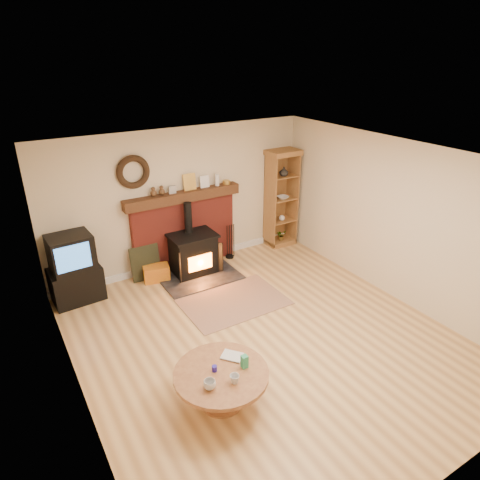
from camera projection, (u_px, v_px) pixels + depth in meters
ground at (264, 338)px, 6.19m from camera, size 5.50×5.50×0.00m
room_shell at (262, 226)px, 5.55m from camera, size 5.02×5.52×2.61m
chimney_breast at (184, 226)px, 7.94m from camera, size 2.20×0.22×1.78m
wood_stove at (194, 255)px, 7.80m from camera, size 1.40×1.00×1.33m
area_rug at (234, 302)px, 7.06m from camera, size 1.67×1.15×0.01m
tv_unit at (74, 270)px, 6.91m from camera, size 0.82×0.60×1.16m
curio_cabinet at (280, 198)px, 8.77m from camera, size 0.64×0.46×2.01m
firelog_box at (156, 273)px, 7.66m from camera, size 0.50×0.37×0.28m
leaning_painting at (145, 263)px, 7.65m from camera, size 0.53×0.14×0.63m
fire_tools at (230, 250)px, 8.49m from camera, size 0.19×0.16×0.70m
coffee_table at (221, 378)px, 4.90m from camera, size 1.10×1.10×0.63m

